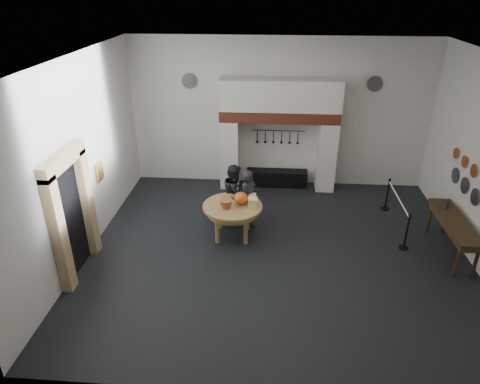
# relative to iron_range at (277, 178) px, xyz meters

# --- Properties ---
(floor) EXTENTS (9.00, 8.00, 0.02)m
(floor) POSITION_rel_iron_range_xyz_m (0.00, -3.72, -0.25)
(floor) COLOR black
(floor) RESTS_ON ground
(ceiling) EXTENTS (9.00, 8.00, 0.02)m
(ceiling) POSITION_rel_iron_range_xyz_m (0.00, -3.72, 4.25)
(ceiling) COLOR silver
(ceiling) RESTS_ON wall_back
(wall_back) EXTENTS (9.00, 0.02, 4.50)m
(wall_back) POSITION_rel_iron_range_xyz_m (0.00, 0.28, 2.00)
(wall_back) COLOR silver
(wall_back) RESTS_ON floor
(wall_front) EXTENTS (9.00, 0.02, 4.50)m
(wall_front) POSITION_rel_iron_range_xyz_m (0.00, -7.72, 2.00)
(wall_front) COLOR silver
(wall_front) RESTS_ON floor
(wall_left) EXTENTS (0.02, 8.00, 4.50)m
(wall_left) POSITION_rel_iron_range_xyz_m (-4.50, -3.72, 2.00)
(wall_left) COLOR silver
(wall_left) RESTS_ON floor
(chimney_pier_left) EXTENTS (0.55, 0.70, 2.15)m
(chimney_pier_left) POSITION_rel_iron_range_xyz_m (-1.48, -0.07, 0.82)
(chimney_pier_left) COLOR silver
(chimney_pier_left) RESTS_ON floor
(chimney_pier_right) EXTENTS (0.55, 0.70, 2.15)m
(chimney_pier_right) POSITION_rel_iron_range_xyz_m (1.48, -0.07, 0.82)
(chimney_pier_right) COLOR silver
(chimney_pier_right) RESTS_ON floor
(hearth_brick_band) EXTENTS (3.50, 0.72, 0.32)m
(hearth_brick_band) POSITION_rel_iron_range_xyz_m (0.00, -0.07, 2.06)
(hearth_brick_band) COLOR #9E442B
(hearth_brick_band) RESTS_ON chimney_pier_left
(chimney_hood) EXTENTS (3.50, 0.70, 0.90)m
(chimney_hood) POSITION_rel_iron_range_xyz_m (0.00, -0.07, 2.67)
(chimney_hood) COLOR silver
(chimney_hood) RESTS_ON hearth_brick_band
(iron_range) EXTENTS (1.90, 0.45, 0.50)m
(iron_range) POSITION_rel_iron_range_xyz_m (0.00, 0.00, 0.00)
(iron_range) COLOR black
(iron_range) RESTS_ON floor
(utensil_rail) EXTENTS (1.60, 0.02, 0.02)m
(utensil_rail) POSITION_rel_iron_range_xyz_m (0.00, 0.20, 1.50)
(utensil_rail) COLOR black
(utensil_rail) RESTS_ON wall_back
(door_recess) EXTENTS (0.04, 1.10, 2.50)m
(door_recess) POSITION_rel_iron_range_xyz_m (-4.47, -4.72, 1.00)
(door_recess) COLOR black
(door_recess) RESTS_ON floor
(door_jamb_near) EXTENTS (0.22, 0.30, 2.60)m
(door_jamb_near) POSITION_rel_iron_range_xyz_m (-4.38, -5.42, 1.05)
(door_jamb_near) COLOR tan
(door_jamb_near) RESTS_ON floor
(door_jamb_far) EXTENTS (0.22, 0.30, 2.60)m
(door_jamb_far) POSITION_rel_iron_range_xyz_m (-4.38, -4.02, 1.05)
(door_jamb_far) COLOR tan
(door_jamb_far) RESTS_ON floor
(door_lintel) EXTENTS (0.22, 1.70, 0.30)m
(door_lintel) POSITION_rel_iron_range_xyz_m (-4.38, -4.72, 2.40)
(door_lintel) COLOR tan
(door_lintel) RESTS_ON door_jamb_near
(wall_plaque) EXTENTS (0.05, 0.34, 0.44)m
(wall_plaque) POSITION_rel_iron_range_xyz_m (-4.45, -2.92, 1.35)
(wall_plaque) COLOR gold
(wall_plaque) RESTS_ON wall_left
(work_table) EXTENTS (1.90, 1.90, 0.07)m
(work_table) POSITION_rel_iron_range_xyz_m (-1.12, -3.08, 0.59)
(work_table) COLOR tan
(work_table) RESTS_ON floor
(pumpkin) EXTENTS (0.36, 0.36, 0.31)m
(pumpkin) POSITION_rel_iron_range_xyz_m (-0.92, -2.98, 0.78)
(pumpkin) COLOR orange
(pumpkin) RESTS_ON work_table
(cheese_block_big) EXTENTS (0.22, 0.22, 0.24)m
(cheese_block_big) POSITION_rel_iron_range_xyz_m (-0.62, -3.13, 0.74)
(cheese_block_big) COLOR #F8E594
(cheese_block_big) RESTS_ON work_table
(cheese_block_small) EXTENTS (0.18, 0.18, 0.20)m
(cheese_block_small) POSITION_rel_iron_range_xyz_m (-0.64, -2.83, 0.72)
(cheese_block_small) COLOR #DCCA83
(cheese_block_small) RESTS_ON work_table
(wicker_basket) EXTENTS (0.41, 0.41, 0.22)m
(wicker_basket) POSITION_rel_iron_range_xyz_m (-1.27, -3.23, 0.73)
(wicker_basket) COLOR #A0683A
(wicker_basket) RESTS_ON work_table
(bread_loaf) EXTENTS (0.31, 0.18, 0.13)m
(bread_loaf) POSITION_rel_iron_range_xyz_m (-1.22, -2.73, 0.69)
(bread_loaf) COLOR #A47C3A
(bread_loaf) RESTS_ON work_table
(visitor_near) EXTENTS (0.68, 0.73, 1.67)m
(visitor_near) POSITION_rel_iron_range_xyz_m (-0.73, -2.72, 0.58)
(visitor_near) COLOR black
(visitor_near) RESTS_ON floor
(visitor_far) EXTENTS (0.64, 0.81, 1.63)m
(visitor_far) POSITION_rel_iron_range_xyz_m (-1.13, -2.32, 0.57)
(visitor_far) COLOR black
(visitor_far) RESTS_ON floor
(side_table) EXTENTS (0.55, 2.20, 0.06)m
(side_table) POSITION_rel_iron_range_xyz_m (4.10, -3.46, 0.62)
(side_table) COLOR #3C2B15
(side_table) RESTS_ON floor
(pewter_jug) EXTENTS (0.12, 0.12, 0.22)m
(pewter_jug) POSITION_rel_iron_range_xyz_m (4.10, -2.86, 0.76)
(pewter_jug) COLOR #494A4E
(pewter_jug) RESTS_ON side_table
(copper_pan_b) EXTENTS (0.03, 0.32, 0.32)m
(copper_pan_b) POSITION_rel_iron_range_xyz_m (4.46, -2.97, 1.70)
(copper_pan_b) COLOR #C6662D
(copper_pan_b) RESTS_ON wall_right
(copper_pan_c) EXTENTS (0.03, 0.30, 0.30)m
(copper_pan_c) POSITION_rel_iron_range_xyz_m (4.46, -2.42, 1.70)
(copper_pan_c) COLOR #C6662D
(copper_pan_c) RESTS_ON wall_right
(copper_pan_d) EXTENTS (0.03, 0.28, 0.28)m
(copper_pan_d) POSITION_rel_iron_range_xyz_m (4.46, -1.87, 1.70)
(copper_pan_d) COLOR #C6662D
(copper_pan_d) RESTS_ON wall_right
(pewter_plate_left) EXTENTS (0.03, 0.40, 0.40)m
(pewter_plate_left) POSITION_rel_iron_range_xyz_m (4.46, -3.32, 1.20)
(pewter_plate_left) COLOR #4C4C51
(pewter_plate_left) RESTS_ON wall_right
(pewter_plate_mid) EXTENTS (0.03, 0.40, 0.40)m
(pewter_plate_mid) POSITION_rel_iron_range_xyz_m (4.46, -2.72, 1.20)
(pewter_plate_mid) COLOR #4C4C51
(pewter_plate_mid) RESTS_ON wall_right
(pewter_plate_right) EXTENTS (0.03, 0.40, 0.40)m
(pewter_plate_right) POSITION_rel_iron_range_xyz_m (4.46, -2.12, 1.20)
(pewter_plate_right) COLOR #4C4C51
(pewter_plate_right) RESTS_ON wall_right
(pewter_plate_back_left) EXTENTS (0.44, 0.03, 0.44)m
(pewter_plate_back_left) POSITION_rel_iron_range_xyz_m (-2.70, 0.24, 2.95)
(pewter_plate_back_left) COLOR #4C4C51
(pewter_plate_back_left) RESTS_ON wall_back
(pewter_plate_back_right) EXTENTS (0.44, 0.03, 0.44)m
(pewter_plate_back_right) POSITION_rel_iron_range_xyz_m (2.70, 0.24, 2.95)
(pewter_plate_back_right) COLOR #4C4C51
(pewter_plate_back_right) RESTS_ON wall_back
(barrier_post_near) EXTENTS (0.05, 0.05, 0.90)m
(barrier_post_near) POSITION_rel_iron_range_xyz_m (3.10, -3.34, 0.20)
(barrier_post_near) COLOR black
(barrier_post_near) RESTS_ON floor
(barrier_post_far) EXTENTS (0.05, 0.05, 0.90)m
(barrier_post_far) POSITION_rel_iron_range_xyz_m (3.10, -1.34, 0.20)
(barrier_post_far) COLOR black
(barrier_post_far) RESTS_ON floor
(barrier_rope) EXTENTS (0.04, 2.00, 0.04)m
(barrier_rope) POSITION_rel_iron_range_xyz_m (3.10, -2.34, 0.60)
(barrier_rope) COLOR white
(barrier_rope) RESTS_ON barrier_post_near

